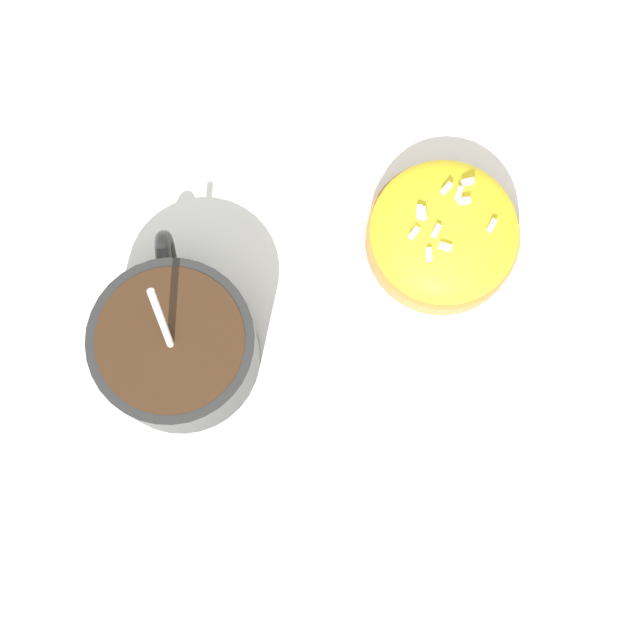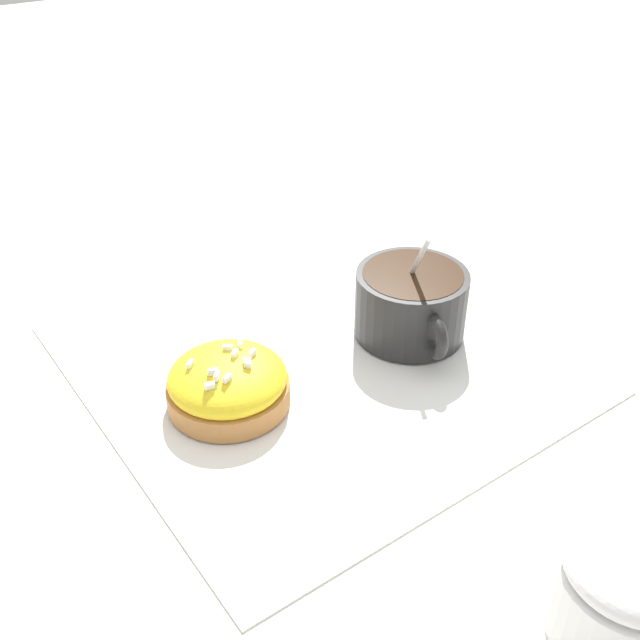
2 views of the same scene
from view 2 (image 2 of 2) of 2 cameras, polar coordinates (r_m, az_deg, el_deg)
ground_plane at (r=0.59m, az=-0.34°, el=-3.01°), size 3.00×3.00×0.00m
paper_napkin at (r=0.59m, az=-0.34°, el=-2.89°), size 0.35×0.36×0.00m
coffee_cup at (r=0.60m, az=6.98°, el=1.42°), size 0.09×0.11×0.10m
frosted_pastry at (r=0.54m, az=-7.04°, el=-4.79°), size 0.09×0.09×0.04m
sugar_bowl at (r=0.43m, az=22.48°, el=-18.38°), size 0.07×0.07×0.06m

